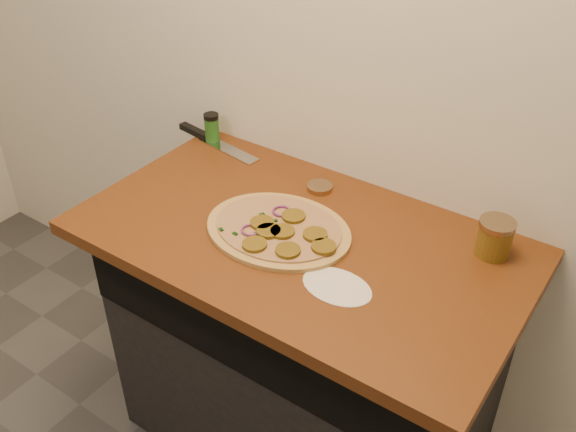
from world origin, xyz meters
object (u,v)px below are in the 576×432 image
Objects in this scene: pizza at (279,230)px; chefs_knife at (210,140)px; salsa_jar at (495,238)px; spice_shaker at (212,128)px.

chefs_knife is at bearing 149.43° from pizza.
salsa_jar is at bearing -2.90° from chefs_knife.
spice_shaker is at bearing 176.77° from salsa_jar.
spice_shaker is (0.01, 0.01, 0.04)m from chefs_knife.
pizza reaches higher than chefs_knife.
pizza is at bearing -154.60° from salsa_jar.
chefs_knife is 3.59× the size of salsa_jar.
spice_shaker is at bearing 148.61° from pizza.
spice_shaker is (-0.48, 0.29, 0.04)m from pizza.
salsa_jar is at bearing -3.23° from spice_shaker.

